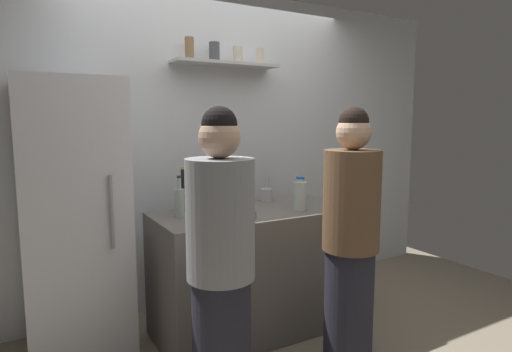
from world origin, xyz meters
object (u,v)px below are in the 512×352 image
at_px(person_brown_jacket, 350,244).
at_px(baking_pan, 225,215).
at_px(wine_bottle_dark_glass, 183,194).
at_px(person_grey_hoodie, 221,271).
at_px(wine_bottle_pale_glass, 180,201).
at_px(water_bottle_plastic, 300,195).
at_px(refrigerator, 74,219).
at_px(utensil_holder, 266,195).

bearing_deg(person_brown_jacket, baking_pan, 33.15).
xyz_separation_m(baking_pan, wine_bottle_dark_glass, (-0.16, 0.36, 0.09)).
bearing_deg(person_grey_hoodie, baking_pan, 145.02).
bearing_deg(baking_pan, wine_bottle_dark_glass, 113.12).
relative_size(wine_bottle_pale_glass, water_bottle_plastic, 1.14).
bearing_deg(wine_bottle_pale_glass, wine_bottle_dark_glass, 62.55).
bearing_deg(water_bottle_plastic, wine_bottle_dark_glass, 150.99).
xyz_separation_m(water_bottle_plastic, person_brown_jacket, (-0.03, -0.57, -0.21)).
bearing_deg(water_bottle_plastic, baking_pan, 176.01).
bearing_deg(refrigerator, wine_bottle_pale_glass, -22.59).
distance_m(baking_pan, person_grey_hoodie, 0.73).
distance_m(baking_pan, wine_bottle_dark_glass, 0.41).
height_order(wine_bottle_dark_glass, wine_bottle_pale_glass, wine_bottle_dark_glass).
bearing_deg(water_bottle_plastic, refrigerator, 161.32).
distance_m(refrigerator, wine_bottle_pale_glass, 0.69).
bearing_deg(wine_bottle_pale_glass, person_brown_jacket, -45.32).
relative_size(wine_bottle_dark_glass, water_bottle_plastic, 1.29).
xyz_separation_m(baking_pan, utensil_holder, (0.54, 0.36, 0.03)).
height_order(utensil_holder, person_brown_jacket, person_brown_jacket).
xyz_separation_m(utensil_holder, wine_bottle_pale_glass, (-0.78, -0.17, 0.05)).
bearing_deg(utensil_holder, water_bottle_plastic, -84.51).
relative_size(baking_pan, water_bottle_plastic, 1.39).
xyz_separation_m(refrigerator, wine_bottle_pale_glass, (0.63, -0.26, 0.10)).
relative_size(utensil_holder, wine_bottle_dark_glass, 0.69).
bearing_deg(refrigerator, wine_bottle_dark_glass, -6.80).
distance_m(utensil_holder, wine_bottle_pale_glass, 0.80).
height_order(refrigerator, water_bottle_plastic, refrigerator).
xyz_separation_m(baking_pan, wine_bottle_pale_glass, (-0.25, 0.19, 0.08)).
xyz_separation_m(water_bottle_plastic, person_grey_hoodie, (-0.91, -0.60, -0.22)).
bearing_deg(person_brown_jacket, person_grey_hoodie, 83.32).
xyz_separation_m(refrigerator, person_grey_hoodie, (0.54, -1.09, -0.11)).
xyz_separation_m(baking_pan, person_grey_hoodie, (-0.33, -0.64, -0.13)).
relative_size(person_brown_jacket, person_grey_hoodie, 1.01).
relative_size(refrigerator, wine_bottle_dark_glass, 5.69).
height_order(refrigerator, utensil_holder, refrigerator).
xyz_separation_m(utensil_holder, person_grey_hoodie, (-0.87, -1.00, -0.16)).
bearing_deg(water_bottle_plastic, person_brown_jacket, -93.22).
distance_m(refrigerator, utensil_holder, 1.42).
bearing_deg(water_bottle_plastic, wine_bottle_pale_glass, 164.44).
xyz_separation_m(wine_bottle_pale_glass, person_grey_hoodie, (-0.09, -0.83, -0.21)).
distance_m(wine_bottle_pale_glass, water_bottle_plastic, 0.85).
bearing_deg(baking_pan, person_brown_jacket, -48.35).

